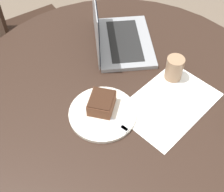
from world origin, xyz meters
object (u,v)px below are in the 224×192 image
chair (22,29)px  coffee_glass (174,68)px  plate (103,113)px  laptop (117,36)px

chair → coffee_glass: (-0.39, -0.93, 0.34)m
plate → coffee_glass: coffee_glass is taller
chair → coffee_glass: chair is taller
chair → laptop: (-0.27, -0.67, 0.33)m
chair → coffee_glass: size_ratio=9.96×
chair → coffee_glass: 1.07m
plate → laptop: size_ratio=0.61×
plate → laptop: 0.38m
plate → laptop: (0.37, 0.06, 0.04)m
chair → coffee_glass: bearing=16.7°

